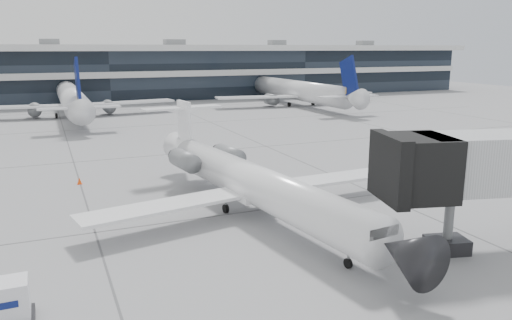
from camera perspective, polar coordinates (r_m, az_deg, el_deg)
name	(u,v)px	position (r m, az deg, el deg)	size (l,w,h in m)	color
ground	(252,211)	(33.23, -0.42, -5.86)	(220.00, 220.00, 0.00)	gray
terminal	(103,75)	(111.87, -17.06, 9.28)	(170.00, 22.00, 10.00)	black
bg_jet_center	(73,116)	(84.84, -20.18, 4.75)	(32.00, 40.00, 9.60)	white
bg_jet_right	(296,105)	(95.54, 4.61, 6.29)	(32.00, 40.00, 9.60)	white
regional_jet	(252,182)	(32.06, -0.50, -2.50)	(22.09, 27.57, 6.37)	white
cargo_uld	(4,304)	(22.41, -26.86, -14.44)	(2.13, 1.58, 1.73)	black
traffic_cone	(79,181)	(42.02, -19.53, -2.26)	(0.45, 0.45, 0.56)	#FF4C0D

